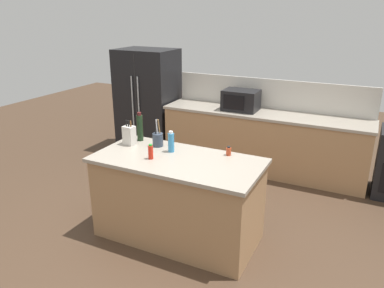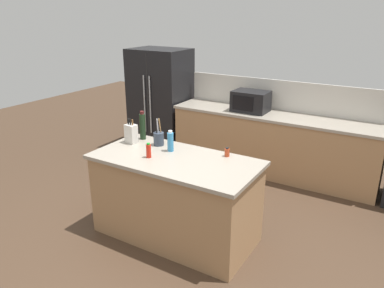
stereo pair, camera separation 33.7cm
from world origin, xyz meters
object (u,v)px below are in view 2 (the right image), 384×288
Objects in this scene: knife_block at (131,134)px; hot_sauce_bottle at (149,151)px; microwave at (251,101)px; utensil_crock at (159,138)px; dish_soap_bottle at (170,141)px; wine_bottle at (143,126)px; spice_jar_paprika at (227,152)px; refrigerator at (160,100)px.

knife_block is 0.53m from hot_sauce_bottle.
microwave is 1.98m from utensil_crock.
dish_soap_bottle is (-0.08, -2.05, -0.05)m from microwave.
microwave is 2.33m from hot_sauce_bottle.
microwave reaches higher than hot_sauce_bottle.
knife_block is 0.91× the size of utensil_crock.
wine_bottle reaches higher than microwave.
dish_soap_bottle is 0.63m from spice_jar_paprika.
dish_soap_bottle is 1.47× the size of hot_sauce_bottle.
refrigerator is at bearing 178.30° from microwave.
refrigerator is 2.46m from utensil_crock.
refrigerator reaches higher than utensil_crock.
refrigerator is 6.15× the size of knife_block.
refrigerator reaches higher than hot_sauce_bottle.
hot_sauce_bottle is at bearing -146.72° from spice_jar_paprika.
spice_jar_paprika is (1.15, 0.19, -0.07)m from knife_block.
knife_block is 1.16m from spice_jar_paprika.
utensil_crock is 1.99× the size of hot_sauce_bottle.
hot_sauce_bottle is at bearing -94.25° from microwave.
hot_sauce_bottle is (0.13, -0.36, -0.01)m from utensil_crock.
dish_soap_bottle reaches higher than hot_sauce_bottle.
microwave is at bearing -1.70° from refrigerator.
microwave is at bearing 85.75° from hot_sauce_bottle.
spice_jar_paprika is at bearing 33.28° from hot_sauce_bottle.
utensil_crock reaches higher than spice_jar_paprika.
wine_bottle is at bearing -179.33° from spice_jar_paprika.
hot_sauce_bottle is at bearing -108.08° from dish_soap_bottle.
wine_bottle is (-0.60, -1.88, 0.01)m from microwave.
wine_bottle reaches higher than utensil_crock.
knife_block is 0.34m from utensil_crock.
hot_sauce_bottle is at bearing -46.14° from wine_bottle.
utensil_crock reaches higher than knife_block.
utensil_crock is at bearing -14.83° from wine_bottle.
utensil_crock is at bearing 110.19° from hot_sauce_bottle.
knife_block reaches higher than spice_jar_paprika.
microwave is 3.31× the size of hot_sauce_bottle.
hot_sauce_bottle is (0.45, -0.26, -0.04)m from knife_block.
knife_block is (1.10, -2.11, 0.16)m from refrigerator.
wine_bottle is (0.03, 0.18, 0.05)m from knife_block.
dish_soap_bottle is at bearing -51.86° from refrigerator.
refrigerator is 7.55× the size of dish_soap_bottle.
refrigerator is at bearing 139.54° from spice_jar_paprika.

